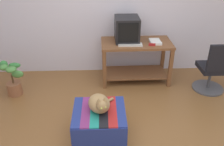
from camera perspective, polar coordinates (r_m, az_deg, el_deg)
The scene contains 12 objects.
ground_plane at distance 3.21m, azimuth -0.08°, elevation -16.09°, with size 14.00×14.00×0.00m, color brown.
back_wall at distance 4.44m, azimuth -1.20°, elevation 16.12°, with size 8.00×0.10×2.60m, color silver.
desk at distance 4.30m, azimuth 5.62°, elevation 4.29°, with size 1.21×0.63×0.74m.
tv_monitor at distance 4.18m, azimuth 3.51°, elevation 10.19°, with size 0.40×0.44×0.42m.
keyboard at distance 4.06m, azimuth 4.30°, elevation 6.68°, with size 0.40×0.15×0.02m, color beige.
book at distance 4.22m, azimuth 10.11°, elevation 7.26°, with size 0.18×0.26×0.04m, color white.
ottoman_with_blanket at distance 3.18m, azimuth -2.96°, elevation -11.76°, with size 0.66×0.64×0.40m.
cat at distance 3.00m, azimuth -2.94°, elevation -7.19°, with size 0.36×0.42×0.27m.
potted_plant at distance 4.25m, azimuth -22.28°, elevation -1.50°, with size 0.37×0.34×0.59m.
office_chair at distance 4.32m, azimuth 22.67°, elevation 0.54°, with size 0.52×0.52×0.89m.
stapler at distance 4.08m, azimuth 9.40°, elevation 6.61°, with size 0.04×0.11×0.04m, color #A31E1E.
pen at distance 4.29m, azimuth 10.91°, elevation 7.34°, with size 0.01×0.01×0.14m, color #B7B7BC.
Camera 1 is at (-0.09, -2.28, 2.26)m, focal length 38.90 mm.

